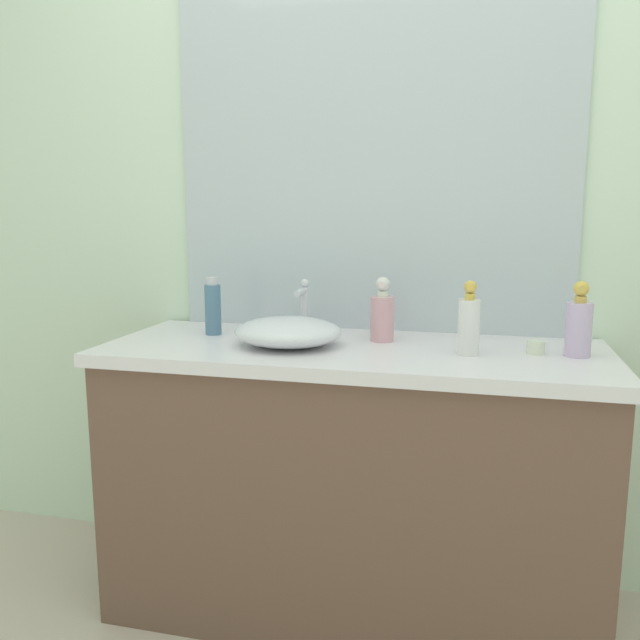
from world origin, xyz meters
TOP-DOWN VIEW (x-y plane):
  - bathroom_wall_rear at (0.00, 0.73)m, footprint 6.00×0.06m
  - vanity_counter at (-0.10, 0.40)m, footprint 1.50×0.59m
  - wall_mirror_panel at (-0.10, 0.69)m, footprint 1.33×0.01m
  - sink_basin at (-0.29, 0.36)m, footprint 0.32×0.30m
  - faucet at (-0.29, 0.53)m, footprint 0.03×0.11m
  - soap_dispenser at (-0.03, 0.50)m, footprint 0.07×0.07m
  - lotion_bottle at (0.24, 0.37)m, footprint 0.06×0.06m
  - perfume_bottle at (-0.58, 0.47)m, footprint 0.05×0.05m
  - spray_can at (0.54, 0.42)m, footprint 0.07×0.07m
  - candle_jar at (0.43, 0.42)m, footprint 0.05×0.05m

SIDE VIEW (x-z plane):
  - vanity_counter at x=-0.10m, z-range 0.00..0.86m
  - candle_jar at x=0.43m, z-range 0.86..0.90m
  - sink_basin at x=-0.29m, z-range 0.86..0.94m
  - soap_dispenser at x=-0.03m, z-range 0.84..1.04m
  - perfume_bottle at x=-0.58m, z-range 0.85..1.04m
  - spray_can at x=0.54m, z-range 0.84..1.05m
  - lotion_bottle at x=0.24m, z-range 0.84..1.05m
  - faucet at x=-0.29m, z-range 0.87..1.06m
  - bathroom_wall_rear at x=0.00m, z-range 0.00..2.60m
  - wall_mirror_panel at x=-0.10m, z-range 0.86..2.10m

